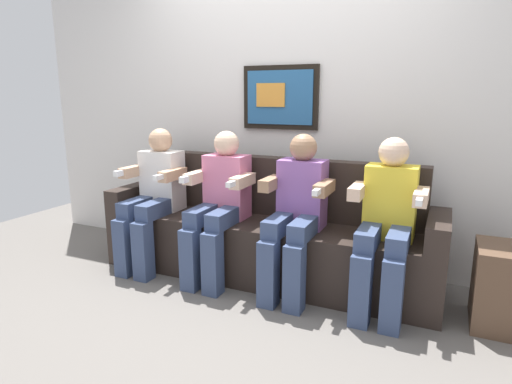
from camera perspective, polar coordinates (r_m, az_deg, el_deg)
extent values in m
plane|color=#66605B|center=(3.13, -1.16, -13.18)|extent=(6.43, 6.43, 0.00)
cube|color=silver|center=(3.52, 4.21, 11.62)|extent=(4.95, 0.05, 2.60)
cube|color=black|center=(3.50, 3.25, 12.44)|extent=(0.63, 0.03, 0.50)
cube|color=#26598C|center=(3.48, 3.16, 12.44)|extent=(0.55, 0.02, 0.42)
cube|color=orange|center=(3.50, 1.98, 12.78)|extent=(0.24, 0.02, 0.18)
cube|color=#2D231E|center=(3.28, 1.02, -7.63)|extent=(2.27, 0.58, 0.45)
cube|color=#2D231E|center=(3.35, 2.53, 0.82)|extent=(2.27, 0.14, 0.45)
cube|color=#2D231E|center=(3.87, -15.62, -3.61)|extent=(0.14, 0.58, 0.62)
cube|color=#2D231E|center=(3.02, 22.76, -8.79)|extent=(0.14, 0.58, 0.62)
cube|color=white|center=(3.59, -12.35, 1.56)|extent=(0.32, 0.20, 0.48)
sphere|color=tan|center=(3.54, -12.60, 6.74)|extent=(0.19, 0.19, 0.19)
cube|color=#38476B|center=(3.53, -15.31, -1.79)|extent=(0.12, 0.40, 0.12)
cube|color=#38476B|center=(3.42, -12.98, -2.12)|extent=(0.12, 0.40, 0.12)
cube|color=#38476B|center=(3.46, -17.14, -7.10)|extent=(0.12, 0.12, 0.45)
cube|color=#38476B|center=(3.35, -14.81, -7.62)|extent=(0.12, 0.12, 0.45)
cube|color=tan|center=(3.60, -15.98, 2.69)|extent=(0.08, 0.28, 0.08)
cube|color=tan|center=(3.37, -11.02, 2.29)|extent=(0.08, 0.28, 0.08)
cube|color=white|center=(3.24, -12.65, 1.99)|extent=(0.04, 0.13, 0.04)
cube|color=white|center=(3.48, -17.68, 2.42)|extent=(0.04, 0.10, 0.04)
cube|color=pink|center=(3.27, -3.86, 0.76)|extent=(0.32, 0.20, 0.48)
sphere|color=beige|center=(3.22, -3.94, 6.44)|extent=(0.19, 0.19, 0.19)
cube|color=#38476B|center=(3.19, -6.93, -2.95)|extent=(0.12, 0.40, 0.12)
cube|color=#38476B|center=(3.10, -4.08, -3.34)|extent=(0.12, 0.40, 0.12)
cube|color=#38476B|center=(3.12, -8.71, -8.90)|extent=(0.12, 0.12, 0.45)
cube|color=#38476B|center=(3.03, -5.81, -9.48)|extent=(0.12, 0.12, 0.45)
cube|color=beige|center=(3.24, -7.84, 2.02)|extent=(0.08, 0.28, 0.08)
cube|color=beige|center=(3.06, -1.80, 1.50)|extent=(0.08, 0.28, 0.08)
cube|color=white|center=(2.92, -3.18, 1.14)|extent=(0.04, 0.13, 0.04)
cube|color=white|center=(3.11, -9.41, 1.70)|extent=(0.04, 0.10, 0.04)
cube|color=#8C59A5|center=(3.04, 6.18, -0.20)|extent=(0.32, 0.20, 0.48)
sphere|color=#9E7556|center=(2.98, 6.33, 5.90)|extent=(0.19, 0.19, 0.19)
cube|color=#38476B|center=(2.93, 3.19, -4.27)|extent=(0.12, 0.40, 0.12)
cube|color=#38476B|center=(2.87, 6.55, -4.68)|extent=(0.12, 0.40, 0.12)
cube|color=#38476B|center=(2.85, 1.64, -10.83)|extent=(0.12, 0.12, 0.45)
cube|color=#38476B|center=(2.80, 5.11, -11.40)|extent=(0.12, 0.12, 0.45)
cube|color=#9E7556|center=(2.97, 2.01, 1.16)|extent=(0.08, 0.28, 0.08)
cube|color=#9E7556|center=(2.85, 9.08, 0.52)|extent=(0.08, 0.28, 0.08)
cube|color=white|center=(2.70, 8.19, 0.08)|extent=(0.04, 0.13, 0.04)
cube|color=yellow|center=(2.91, 17.45, -1.28)|extent=(0.32, 0.20, 0.48)
sphere|color=beige|center=(2.86, 17.88, 5.07)|extent=(0.19, 0.19, 0.19)
cube|color=#38476B|center=(2.78, 14.84, -5.62)|extent=(0.12, 0.40, 0.12)
cube|color=#38476B|center=(2.76, 18.53, -6.00)|extent=(0.12, 0.40, 0.12)
cube|color=#38476B|center=(2.70, 13.75, -12.63)|extent=(0.12, 0.12, 0.45)
cube|color=#38476B|center=(2.68, 17.62, -13.08)|extent=(0.12, 0.12, 0.45)
cube|color=beige|center=(2.81, 13.40, 0.12)|extent=(0.08, 0.28, 0.08)
cube|color=beige|center=(2.76, 21.14, -0.59)|extent=(0.08, 0.28, 0.08)
cube|color=white|center=(2.61, 20.94, -1.11)|extent=(0.04, 0.13, 0.04)
cube|color=brown|center=(3.00, 30.78, -10.98)|extent=(0.40, 0.40, 0.50)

